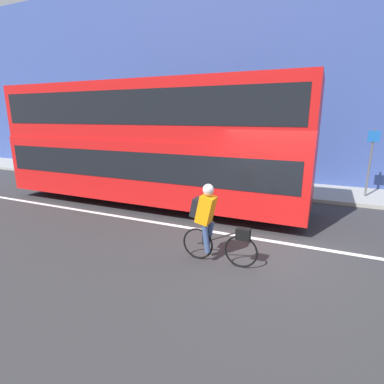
# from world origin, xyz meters

# --- Properties ---
(ground_plane) EXTENTS (80.00, 80.00, 0.00)m
(ground_plane) POSITION_xyz_m (0.00, 0.00, 0.00)
(ground_plane) COLOR #2D2D30
(road_center_line) EXTENTS (50.00, 0.14, 0.01)m
(road_center_line) POSITION_xyz_m (0.00, 0.12, 0.00)
(road_center_line) COLOR silver
(road_center_line) RESTS_ON ground_plane
(sidewalk_curb) EXTENTS (60.00, 2.54, 0.12)m
(sidewalk_curb) POSITION_xyz_m (0.00, 5.23, 0.06)
(sidewalk_curb) COLOR gray
(sidewalk_curb) RESTS_ON ground_plane
(building_facade) EXTENTS (60.00, 0.30, 8.85)m
(building_facade) POSITION_xyz_m (0.00, 6.65, 4.43)
(building_facade) COLOR #33478C
(building_facade) RESTS_ON ground_plane
(bus) EXTENTS (9.75, 2.44, 3.78)m
(bus) POSITION_xyz_m (-4.09, 1.68, 2.10)
(bus) COLOR black
(bus) RESTS_ON ground_plane
(cyclist_on_bike) EXTENTS (1.53, 0.32, 1.57)m
(cyclist_on_bike) POSITION_xyz_m (-0.89, -1.36, 0.85)
(cyclist_on_bike) COLOR black
(cyclist_on_bike) RESTS_ON ground_plane
(street_sign_post) EXTENTS (0.36, 0.09, 2.27)m
(street_sign_post) POSITION_xyz_m (2.40, 5.10, 1.40)
(street_sign_post) COLOR #59595B
(street_sign_post) RESTS_ON sidewalk_curb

